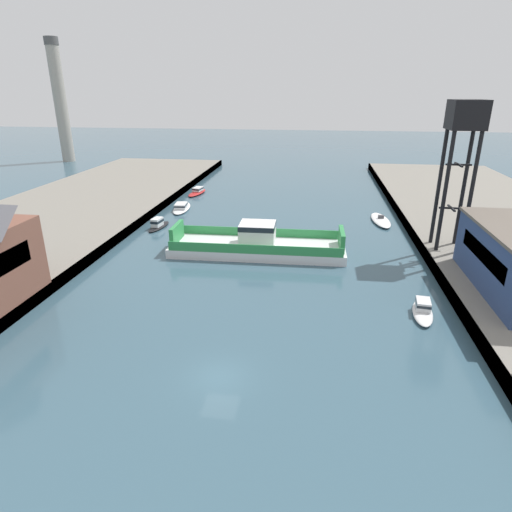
# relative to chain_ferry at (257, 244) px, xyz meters

# --- Properties ---
(ground_plane) EXTENTS (400.00, 400.00, 0.00)m
(ground_plane) POSITION_rel_chain_ferry_xyz_m (0.69, -24.92, -1.14)
(ground_plane) COLOR #385666
(chain_ferry) EXTENTS (21.32, 7.06, 3.84)m
(chain_ferry) POSITION_rel_chain_ferry_xyz_m (0.00, 0.00, 0.00)
(chain_ferry) COLOR silver
(chain_ferry) RESTS_ON ground
(moored_boat_near_left) EXTENTS (3.37, 8.21, 1.20)m
(moored_boat_near_left) POSITION_rel_chain_ferry_xyz_m (-15.37, 18.64, -0.70)
(moored_boat_near_left) COLOR white
(moored_boat_near_left) RESTS_ON ground
(moored_boat_near_right) EXTENTS (2.97, 6.97, 1.25)m
(moored_boat_near_right) POSITION_rel_chain_ferry_xyz_m (-15.83, 30.47, -0.68)
(moored_boat_near_right) COLOR red
(moored_boat_near_right) RESTS_ON ground
(moored_boat_mid_left) EXTENTS (2.27, 5.72, 1.57)m
(moored_boat_mid_left) POSITION_rel_chain_ferry_xyz_m (-15.67, 8.16, -0.54)
(moored_boat_mid_left) COLOR black
(moored_boat_mid_left) RESTS_ON ground
(moored_boat_mid_right) EXTENTS (2.33, 5.33, 1.32)m
(moored_boat_mid_right) POSITION_rel_chain_ferry_xyz_m (16.74, -13.55, -0.66)
(moored_boat_mid_right) COLOR white
(moored_boat_mid_right) RESTS_ON ground
(moored_boat_far_left) EXTENTS (3.08, 8.44, 1.08)m
(moored_boat_far_left) POSITION_rel_chain_ferry_xyz_m (16.77, 15.86, -0.84)
(moored_boat_far_left) COLOR white
(moored_boat_far_left) RESTS_ON ground
(crane_tower) EXTENTS (3.63, 3.63, 16.62)m
(crane_tower) POSITION_rel_chain_ferry_xyz_m (22.49, 2.02, 13.41)
(crane_tower) COLOR black
(crane_tower) RESTS_ON quay_right
(smokestack_distant_a) EXTENTS (3.56, 3.56, 31.56)m
(smokestack_distant_a) POSITION_rel_chain_ferry_xyz_m (-62.40, 65.57, 15.65)
(smokestack_distant_a) COLOR #9E998E
(smokestack_distant_a) RESTS_ON ground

